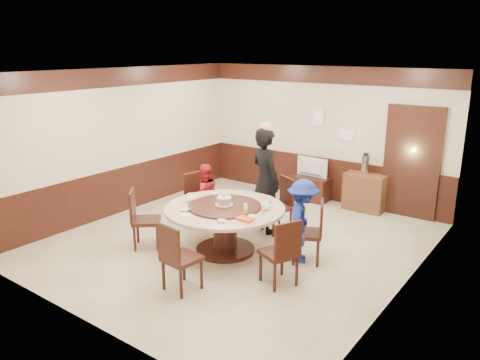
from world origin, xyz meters
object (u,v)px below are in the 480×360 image
Objects in this scene: birthday_cake at (224,201)px; banquet_table at (225,220)px; person_blue at (303,221)px; tv_stand at (310,188)px; side_cabinet at (365,192)px; person_standing at (265,180)px; person_red at (204,195)px; thermos at (365,165)px; shrimp_platter at (245,220)px; television at (310,167)px.

banquet_table is at bearing -29.90° from birthday_cake.
banquet_table is 1.23m from person_blue.
tv_stand is 1.06× the size of side_cabinet.
person_standing is 1.16m from person_red.
person_blue is at bearing 20.96° from banquet_table.
person_red is at bearing -127.74° from thermos.
banquet_table reaches higher than tv_stand.
shrimp_platter is 0.42× the size of television.
person_red is 4.19× the size of birthday_cake.
side_cabinet is 2.11× the size of thermos.
thermos is (1.98, 2.56, 0.36)m from person_red.
tv_stand is 1.37m from thermos.
thermos is at bearing 1.45° from tv_stand.
side_cabinet is at bearing -175.74° from television.
side_cabinet is 0.57m from thermos.
person_red reaches higher than birthday_cake.
thermos is at bearing 173.40° from person_red.
banquet_table is 1.61× the size of person_red.
person_standing is 2.19× the size of tv_stand.
thermos is at bearing 72.36° from birthday_cake.
person_standing is 4.91× the size of thermos.
tv_stand is 2.24× the size of thermos.
thermos reaches higher than tv_stand.
person_red is 1.46× the size of side_cabinet.
thermos is at bearing -22.88° from person_blue.
birthday_cake is at bearing 83.79° from person_blue.
person_red is at bearing 146.30° from birthday_cake.
television is at bearing -60.00° from person_standing.
person_red is 2.65m from television.
shrimp_platter is at bearing -96.25° from side_cabinet.
thermos reaches higher than birthday_cake.
shrimp_platter is (1.62, -0.99, 0.19)m from person_red.
person_blue is (2.13, -0.22, 0.06)m from person_red.
television is at bearing -178.59° from side_cabinet.
side_cabinet is at bearing 1.41° from tv_stand.
banquet_table is at bearing 152.03° from shrimp_platter.
person_blue is 1.61× the size of side_cabinet.
banquet_table is 3.39m from thermos.
person_red is 3.26m from side_cabinet.
shrimp_platter is at bearing -95.75° from thermos.
thermos reaches higher than banquet_table.
shrimp_platter is at bearing 106.08° from television.
side_cabinet is (1.00, 2.10, -0.56)m from person_standing.
side_cabinet is at bearing 0.00° from thermos.
side_cabinet is (2.01, 2.56, -0.21)m from person_red.
person_standing is (0.02, 1.12, 0.40)m from banquet_table.
thermos is at bearing -175.71° from television.
person_standing is at bearing -84.00° from tv_stand.
person_standing is at bearing -115.47° from side_cabinet.
banquet_table is 2.35× the size of side_cabinet.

